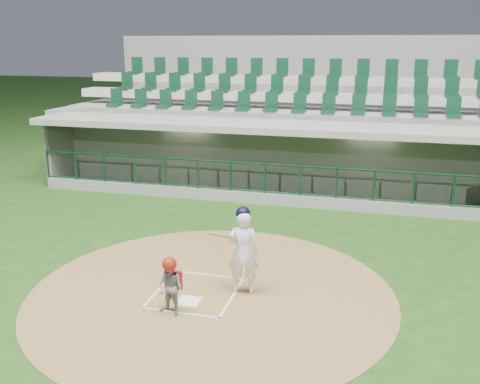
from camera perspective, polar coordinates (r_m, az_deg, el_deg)
name	(u,v)px	position (r m, az deg, el deg)	size (l,w,h in m)	color
ground	(201,287)	(11.01, -4.21, -10.05)	(120.00, 120.00, 0.00)	#1C4012
dirt_circle	(212,293)	(10.75, -3.03, -10.66)	(7.20, 7.20, 0.01)	brown
home_plate	(189,301)	(10.42, -5.50, -11.54)	(0.43, 0.43, 0.02)	white
batter_box_chalk	(196,292)	(10.75, -4.75, -10.63)	(1.55, 1.80, 0.01)	white
dugout_structure	(280,161)	(17.92, 4.25, 3.33)	(16.40, 3.70, 3.00)	gray
seating_deck	(293,132)	(20.80, 5.65, 6.34)	(17.00, 6.72, 5.15)	gray
batter	(243,250)	(10.40, 0.31, -6.21)	(0.88, 0.90, 1.76)	white
catcher	(170,286)	(9.80, -7.44, -9.89)	(0.59, 0.51, 1.11)	gray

